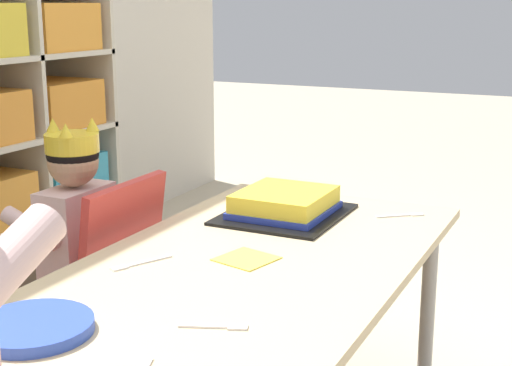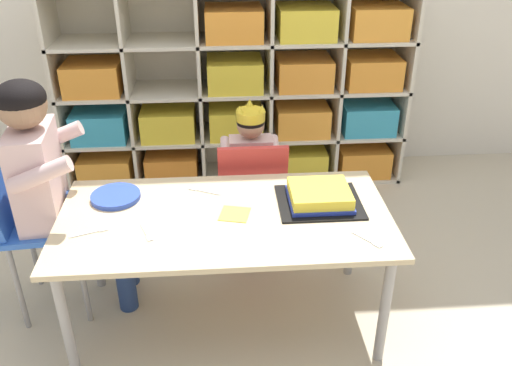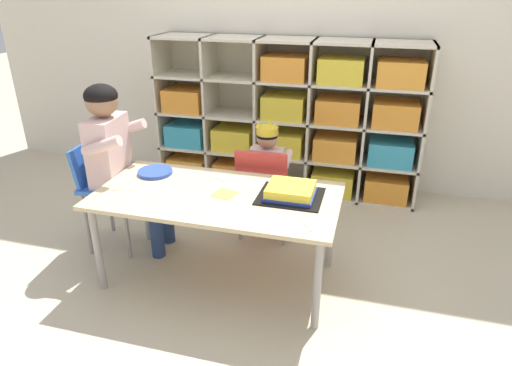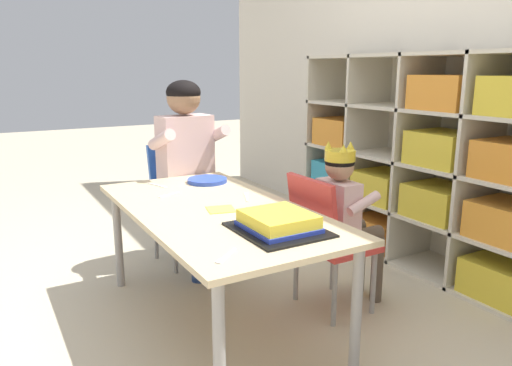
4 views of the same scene
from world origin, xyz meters
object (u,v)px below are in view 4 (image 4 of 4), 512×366
activity_table (215,219)px  fork_near_child_seat (246,196)px  fork_beside_plate_stack (225,257)px  fork_at_table_front_edge (168,195)px  adult_helper_seated (190,153)px  birthday_cake_on_tray (278,223)px  classroom_chair_blue (325,235)px  child_with_crown (345,207)px  fork_near_cake_tray (158,185)px  paper_plate_stack (207,180)px  classroom_chair_adult_side (183,186)px

activity_table → fork_near_child_seat: size_ratio=9.68×
fork_beside_plate_stack → fork_at_table_front_edge: size_ratio=0.95×
activity_table → adult_helper_seated: bearing=165.7°
adult_helper_seated → birthday_cake_on_tray: adult_helper_seated is taller
classroom_chair_blue → fork_near_child_seat: size_ratio=4.75×
child_with_crown → fork_near_cake_tray: bearing=46.4°
paper_plate_stack → fork_at_table_front_edge: 0.32m
adult_helper_seated → fork_at_table_front_edge: bearing=-130.4°
classroom_chair_adult_side → birthday_cake_on_tray: (1.20, -0.10, 0.13)m
fork_at_table_front_edge → paper_plate_stack: bearing=7.6°
classroom_chair_adult_side → adult_helper_seated: size_ratio=0.65×
fork_at_table_front_edge → fork_near_child_seat: (0.21, 0.31, 0.00)m
activity_table → fork_at_table_front_edge: (-0.30, -0.11, 0.05)m
adult_helper_seated → birthday_cake_on_tray: 1.10m
activity_table → birthday_cake_on_tray: size_ratio=3.87×
classroom_chair_adult_side → birthday_cake_on_tray: 1.21m
paper_plate_stack → fork_near_cake_tray: size_ratio=1.47×
classroom_chair_adult_side → fork_near_child_seat: 0.72m
fork_near_cake_tray → classroom_chair_adult_side: bearing=-59.8°
classroom_chair_adult_side → birthday_cake_on_tray: classroom_chair_adult_side is taller
fork_at_table_front_edge → classroom_chair_adult_side: bearing=39.7°
classroom_chair_adult_side → birthday_cake_on_tray: bearing=-99.4°
classroom_chair_adult_side → fork_near_child_seat: classroom_chair_adult_side is taller
fork_at_table_front_edge → fork_beside_plate_stack: bearing=-119.3°
fork_beside_plate_stack → fork_near_child_seat: (-0.62, 0.42, 0.00)m
fork_at_table_front_edge → fork_near_cake_tray: (-0.21, 0.02, 0.00)m
classroom_chair_blue → fork_at_table_front_edge: size_ratio=5.49×
child_with_crown → fork_at_table_front_edge: 0.84m
paper_plate_stack → fork_beside_plate_stack: bearing=-21.3°
adult_helper_seated → fork_near_child_seat: size_ratio=7.75×
classroom_chair_blue → birthday_cake_on_tray: size_ratio=1.90×
child_with_crown → adult_helper_seated: adult_helper_seated is taller
adult_helper_seated → fork_near_cake_tray: adult_helper_seated is taller
fork_at_table_front_edge → classroom_chair_blue: bearing=-58.2°
classroom_chair_blue → child_with_crown: bearing=-90.0°
activity_table → fork_near_cake_tray: bearing=-170.7°
fork_beside_plate_stack → fork_at_table_front_edge: same height
fork_at_table_front_edge → birthday_cake_on_tray: bearing=-97.6°
activity_table → birthday_cake_on_tray: (0.39, 0.07, 0.08)m
activity_table → fork_beside_plate_stack: fork_beside_plate_stack is taller
activity_table → fork_near_child_seat: fork_near_child_seat is taller
activity_table → classroom_chair_blue: (0.14, 0.49, -0.12)m
classroom_chair_blue → adult_helper_seated: (-0.84, -0.32, 0.29)m
classroom_chair_blue → paper_plate_stack: size_ratio=3.16×
paper_plate_stack → classroom_chair_adult_side: bearing=-179.8°
paper_plate_stack → adult_helper_seated: bearing=178.0°
activity_table → classroom_chair_blue: bearing=74.0°
fork_at_table_front_edge → fork_near_cake_tray: size_ratio=0.85×
child_with_crown → fork_at_table_front_edge: (-0.44, -0.71, 0.05)m
fork_near_cake_tray → fork_beside_plate_stack: bearing=153.0°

